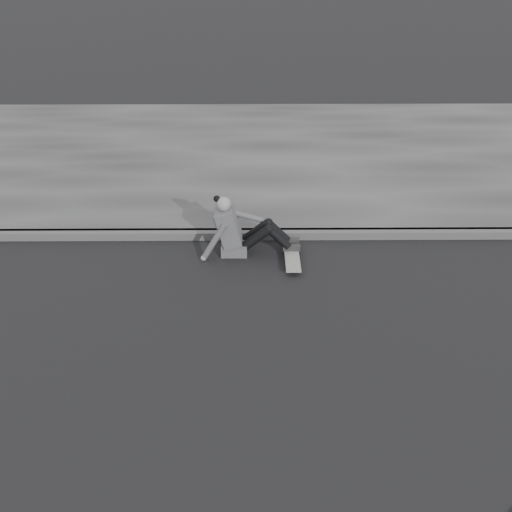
{
  "coord_description": "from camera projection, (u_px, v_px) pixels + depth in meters",
  "views": [
    {
      "loc": [
        0.33,
        -4.67,
        4.25
      ],
      "look_at": [
        0.37,
        1.28,
        0.5
      ],
      "focal_mm": 40.0,
      "sensor_mm": 36.0,
      "label": 1
    }
  ],
  "objects": [
    {
      "name": "sidewalk",
      "position": [
        235.0,
        155.0,
        10.92
      ],
      "size": [
        24.0,
        6.0,
        0.12
      ],
      "primitive_type": "cube",
      "color": "#3B3B3B",
      "rests_on": "ground"
    },
    {
      "name": "skateboard",
      "position": [
        292.0,
        257.0,
        7.82
      ],
      "size": [
        0.2,
        0.78,
        0.09
      ],
      "color": "#A1A29C",
      "rests_on": "ground"
    },
    {
      "name": "seated_woman",
      "position": [
        239.0,
        230.0,
        7.86
      ],
      "size": [
        1.38,
        0.46,
        0.88
      ],
      "color": "#4E4E50",
      "rests_on": "ground"
    },
    {
      "name": "ground",
      "position": [
        223.0,
        358.0,
        6.21
      ],
      "size": [
        80.0,
        80.0,
        0.0
      ],
      "primitive_type": "plane",
      "color": "black",
      "rests_on": "ground"
    },
    {
      "name": "curb",
      "position": [
        230.0,
        234.0,
        8.36
      ],
      "size": [
        24.0,
        0.16,
        0.12
      ],
      "primitive_type": "cube",
      "color": "#4A4A4A",
      "rests_on": "ground"
    }
  ]
}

